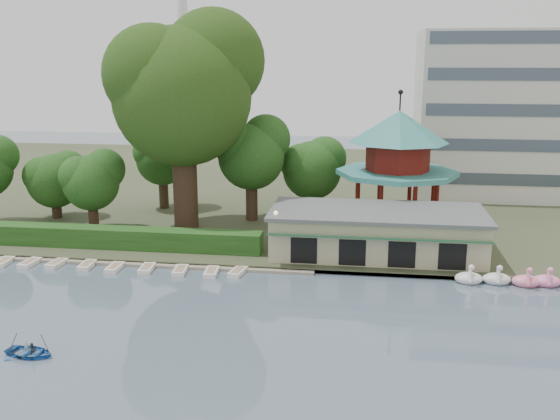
% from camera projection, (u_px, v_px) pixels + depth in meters
% --- Properties ---
extents(ground_plane, '(220.00, 220.00, 0.00)m').
position_uv_depth(ground_plane, '(201.00, 369.00, 35.29)').
color(ground_plane, slate).
rests_on(ground_plane, ground).
extents(shore, '(220.00, 70.00, 0.40)m').
position_uv_depth(shore, '(300.00, 185.00, 85.27)').
color(shore, '#424930').
rests_on(shore, ground).
extents(embankment, '(220.00, 0.60, 0.30)m').
position_uv_depth(embankment, '(255.00, 268.00, 51.90)').
color(embankment, gray).
rests_on(embankment, ground).
extents(dock, '(34.00, 1.60, 0.24)m').
position_uv_depth(dock, '(117.00, 262.00, 53.44)').
color(dock, gray).
rests_on(dock, ground).
extents(boathouse, '(18.60, 9.39, 3.90)m').
position_uv_depth(boathouse, '(377.00, 232.00, 54.51)').
color(boathouse, '#B6AF89').
rests_on(boathouse, shore).
extents(pavilion, '(12.40, 12.40, 13.50)m').
position_uv_depth(pavilion, '(398.00, 157.00, 62.68)').
color(pavilion, '#B6AF89').
rests_on(pavilion, shore).
extents(hedge, '(30.00, 2.00, 1.80)m').
position_uv_depth(hedge, '(99.00, 237.00, 56.74)').
color(hedge, '#25531B').
rests_on(hedge, shore).
extents(lamp_post, '(0.36, 0.36, 4.28)m').
position_uv_depth(lamp_post, '(276.00, 226.00, 52.58)').
color(lamp_post, black).
rests_on(lamp_post, shore).
extents(big_tree, '(14.89, 13.88, 21.59)m').
position_uv_depth(big_tree, '(184.00, 85.00, 60.18)').
color(big_tree, '#3A281C').
rests_on(big_tree, shore).
extents(small_trees, '(39.70, 16.15, 11.10)m').
position_uv_depth(small_trees, '(168.00, 164.00, 66.02)').
color(small_trees, '#3A281C').
rests_on(small_trees, shore).
extents(moored_rowboats, '(27.44, 2.77, 0.36)m').
position_uv_depth(moored_rowboats, '(88.00, 266.00, 52.34)').
color(moored_rowboats, white).
rests_on(moored_rowboats, ground).
extents(rowboat_with_passengers, '(4.62, 3.60, 2.01)m').
position_uv_depth(rowboat_with_passengers, '(29.00, 349.00, 36.77)').
color(rowboat_with_passengers, '#2666B1').
rests_on(rowboat_with_passengers, ground).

